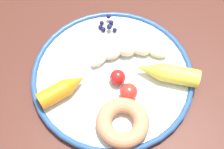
# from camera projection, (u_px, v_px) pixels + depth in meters

# --- Properties ---
(dining_table) EXTENTS (1.12, 0.86, 0.74)m
(dining_table) POSITION_uv_depth(u_px,v_px,m) (119.00, 105.00, 0.72)
(dining_table) COLOR #472118
(dining_table) RESTS_ON ground_plane
(plate) EXTENTS (0.34, 0.34, 0.02)m
(plate) POSITION_uv_depth(u_px,v_px,m) (112.00, 75.00, 0.65)
(plate) COLOR silver
(plate) RESTS_ON dining_table
(banana) EXTENTS (0.09, 0.16, 0.03)m
(banana) POSITION_uv_depth(u_px,v_px,m) (127.00, 53.00, 0.66)
(banana) COLOR beige
(banana) RESTS_ON plate
(carrot_orange) EXTENTS (0.04, 0.10, 0.04)m
(carrot_orange) POSITION_uv_depth(u_px,v_px,m) (62.00, 90.00, 0.61)
(carrot_orange) COLOR orange
(carrot_orange) RESTS_ON plate
(carrot_yellow) EXTENTS (0.12, 0.12, 0.04)m
(carrot_yellow) POSITION_uv_depth(u_px,v_px,m) (167.00, 73.00, 0.63)
(carrot_yellow) COLOR yellow
(carrot_yellow) RESTS_ON plate
(donut) EXTENTS (0.14, 0.14, 0.03)m
(donut) POSITION_uv_depth(u_px,v_px,m) (123.00, 122.00, 0.58)
(donut) COLOR tan
(donut) RESTS_ON plate
(blueberry_pile) EXTENTS (0.05, 0.04, 0.02)m
(blueberry_pile) POSITION_uv_depth(u_px,v_px,m) (108.00, 25.00, 0.71)
(blueberry_pile) COLOR #191638
(blueberry_pile) RESTS_ON plate
(tomato_near) EXTENTS (0.03, 0.03, 0.03)m
(tomato_near) POSITION_uv_depth(u_px,v_px,m) (119.00, 76.00, 0.63)
(tomato_near) COLOR red
(tomato_near) RESTS_ON plate
(tomato_mid) EXTENTS (0.04, 0.04, 0.04)m
(tomato_mid) POSITION_uv_depth(u_px,v_px,m) (130.00, 91.00, 0.61)
(tomato_mid) COLOR red
(tomato_mid) RESTS_ON plate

